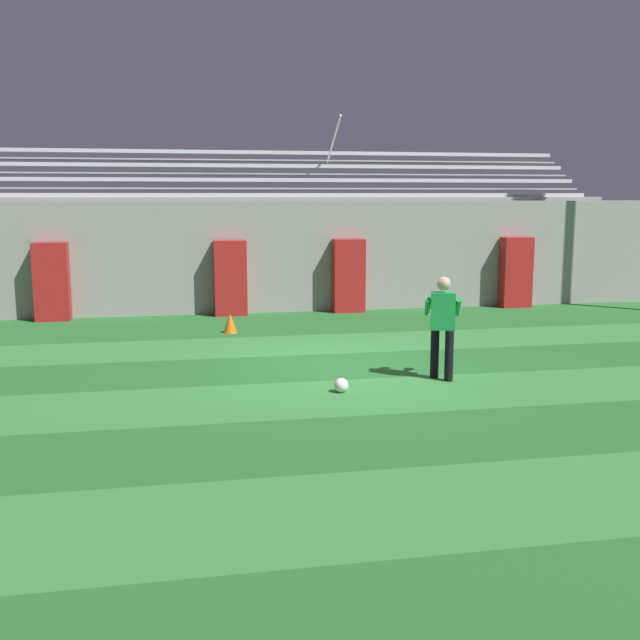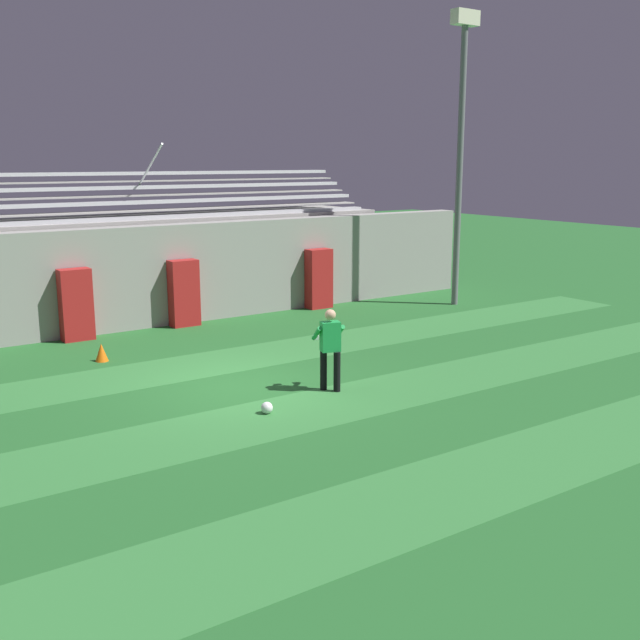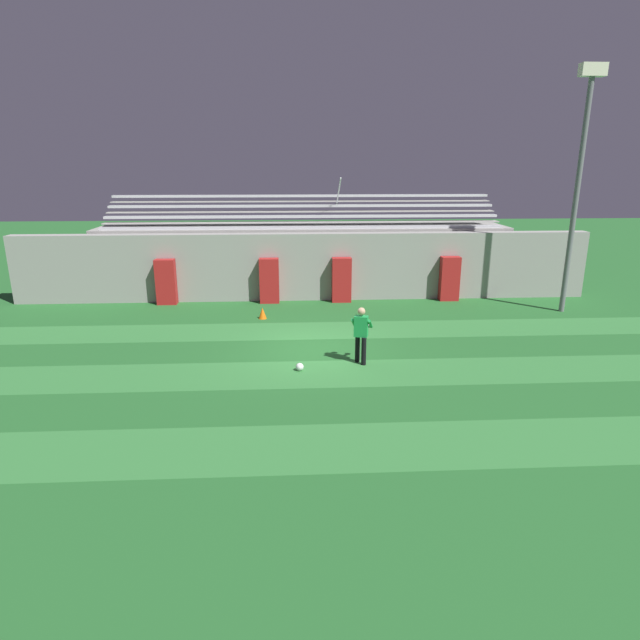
% 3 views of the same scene
% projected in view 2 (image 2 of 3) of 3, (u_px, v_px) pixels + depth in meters
% --- Properties ---
extents(ground_plane, '(80.00, 80.00, 0.00)m').
position_uv_depth(ground_plane, '(240.00, 386.00, 15.37)').
color(ground_plane, '#236028').
extents(turf_stripe_near, '(28.00, 1.99, 0.01)m').
position_uv_depth(turf_stripe_near, '(444.00, 490.00, 10.53)').
color(turf_stripe_near, '#337A38').
rests_on(turf_stripe_near, ground).
extents(turf_stripe_mid, '(28.00, 1.99, 0.01)m').
position_uv_depth(turf_stripe_mid, '(293.00, 413.00, 13.74)').
color(turf_stripe_mid, '#337A38').
rests_on(turf_stripe_mid, ground).
extents(turf_stripe_far, '(28.00, 1.99, 0.01)m').
position_uv_depth(turf_stripe_far, '(198.00, 365.00, 16.94)').
color(turf_stripe_far, '#337A38').
rests_on(turf_stripe_far, ground).
extents(back_wall, '(24.00, 0.60, 2.80)m').
position_uv_depth(back_wall, '(124.00, 279.00, 20.31)').
color(back_wall, '#999691').
rests_on(back_wall, ground).
extents(padding_pillar_gate_left, '(0.79, 0.44, 1.85)m').
position_uv_depth(padding_pillar_gate_left, '(76.00, 305.00, 19.14)').
color(padding_pillar_gate_left, '#B21E1E').
rests_on(padding_pillar_gate_left, ground).
extents(padding_pillar_gate_right, '(0.79, 0.44, 1.85)m').
position_uv_depth(padding_pillar_gate_right, '(184.00, 293.00, 20.79)').
color(padding_pillar_gate_right, '#B21E1E').
rests_on(padding_pillar_gate_right, ground).
extents(padding_pillar_far_right, '(0.79, 0.44, 1.85)m').
position_uv_depth(padding_pillar_far_right, '(319.00, 279.00, 23.32)').
color(padding_pillar_far_right, '#B21E1E').
rests_on(padding_pillar_far_right, ground).
extents(bleacher_stand, '(18.00, 3.35, 5.03)m').
position_uv_depth(bleacher_stand, '(100.00, 266.00, 21.89)').
color(bleacher_stand, '#999691').
rests_on(bleacher_stand, ground).
extents(floodlight_pole, '(0.90, 0.36, 8.92)m').
position_uv_depth(floodlight_pole, '(461.00, 126.00, 22.93)').
color(floodlight_pole, slate).
rests_on(floodlight_pole, ground).
extents(goalkeeper, '(0.69, 0.67, 1.67)m').
position_uv_depth(goalkeeper, '(330.00, 344.00, 14.92)').
color(goalkeeper, black).
rests_on(goalkeeper, ground).
extents(soccer_ball, '(0.22, 0.22, 0.22)m').
position_uv_depth(soccer_ball, '(267.00, 408.00, 13.71)').
color(soccer_ball, white).
rests_on(soccer_ball, ground).
extents(traffic_cone, '(0.30, 0.30, 0.42)m').
position_uv_depth(traffic_cone, '(102.00, 352.00, 17.25)').
color(traffic_cone, orange).
rests_on(traffic_cone, ground).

